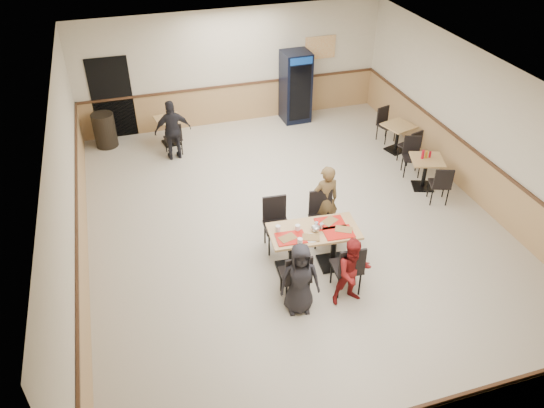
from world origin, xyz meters
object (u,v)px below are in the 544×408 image
object	(u,v)px
diner_man_opposite	(325,201)
pepsi_cooler	(296,87)
lone_diner	(173,130)
side_table_far	(398,134)
main_table	(313,243)
trash_bin	(105,130)
diner_woman_left	(300,279)
back_table	(170,127)
side_table_near	(426,169)
diner_woman_right	(353,272)

from	to	relation	value
diner_man_opposite	pepsi_cooler	bearing A→B (deg)	-105.72
diner_man_opposite	lone_diner	world-z (taller)	diner_man_opposite
side_table_far	pepsi_cooler	world-z (taller)	pepsi_cooler
main_table	trash_bin	xyz separation A→B (m)	(-3.31, 5.81, -0.13)
main_table	side_table_far	bearing A→B (deg)	49.04
diner_woman_left	lone_diner	size ratio (longest dim) A/B	0.89
lone_diner	back_table	bearing A→B (deg)	-92.43
side_table_near	back_table	xyz separation A→B (m)	(-5.03, 3.69, -0.02)
diner_woman_left	side_table_near	bearing A→B (deg)	44.71
diner_woman_right	trash_bin	world-z (taller)	diner_woman_right
main_table	lone_diner	size ratio (longest dim) A/B	1.10
back_table	diner_woman_left	bearing A→B (deg)	-79.51
pepsi_cooler	trash_bin	size ratio (longest dim) A/B	2.20
side_table_far	trash_bin	world-z (taller)	trash_bin
back_table	pepsi_cooler	world-z (taller)	pepsi_cooler
diner_woman_left	side_table_far	distance (m)	5.96
main_table	pepsi_cooler	xyz separation A→B (m)	(1.70, 5.85, 0.39)
diner_woman_right	back_table	bearing A→B (deg)	106.75
trash_bin	diner_woman_right	bearing A→B (deg)	-61.89
main_table	side_table_far	world-z (taller)	main_table
main_table	pepsi_cooler	size ratio (longest dim) A/B	0.86
back_table	pepsi_cooler	xyz separation A→B (m)	(3.45, 0.39, 0.49)
main_table	side_table_near	xyz separation A→B (m)	(3.28, 1.77, -0.08)
main_table	pepsi_cooler	world-z (taller)	pepsi_cooler
main_table	trash_bin	distance (m)	6.68
main_table	lone_diner	distance (m)	5.00
side_table_far	lone_diner	bearing A→B (deg)	166.66
pepsi_cooler	back_table	bearing A→B (deg)	-175.05
diner_woman_left	trash_bin	distance (m)	7.25
diner_man_opposite	back_table	xyz separation A→B (m)	(-2.32, 4.56, -0.29)
side_table_near	diner_man_opposite	bearing A→B (deg)	-162.28
diner_man_opposite	side_table_far	bearing A→B (deg)	-142.03
main_table	diner_woman_left	distance (m)	1.07
side_table_near	lone_diner	bearing A→B (deg)	149.90
diner_man_opposite	back_table	distance (m)	5.12
side_table_near	trash_bin	size ratio (longest dim) A/B	1.00
main_table	back_table	world-z (taller)	main_table
diner_woman_right	pepsi_cooler	size ratio (longest dim) A/B	0.67
lone_diner	main_table	bearing A→B (deg)	108.07
diner_woman_right	side_table_far	distance (m)	5.45
diner_woman_right	main_table	bearing A→B (deg)	106.75
diner_woman_left	diner_man_opposite	size ratio (longest dim) A/B	0.88
trash_bin	diner_woman_left	bearing A→B (deg)	-67.82
back_table	trash_bin	distance (m)	1.60
side_table_near	pepsi_cooler	world-z (taller)	pepsi_cooler
diner_man_opposite	side_table_near	world-z (taller)	diner_man_opposite
diner_woman_right	side_table_near	xyz separation A→B (m)	(2.97, 2.74, -0.16)
diner_woman_right	trash_bin	xyz separation A→B (m)	(-3.62, 6.78, -0.20)
diner_man_opposite	main_table	bearing A→B (deg)	54.60
diner_woman_left	diner_woman_right	distance (m)	0.89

